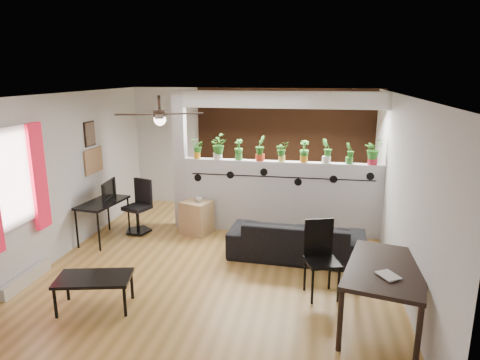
% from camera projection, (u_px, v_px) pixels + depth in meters
% --- Properties ---
extents(room_shell, '(6.30, 7.10, 2.90)m').
position_uv_depth(room_shell, '(220.00, 182.00, 6.44)').
color(room_shell, olive).
rests_on(room_shell, ground).
extents(partition_wall, '(3.60, 0.18, 1.35)m').
position_uv_depth(partition_wall, '(281.00, 197.00, 7.89)').
color(partition_wall, '#BCBCC1').
rests_on(partition_wall, ground).
extents(ceiling_header, '(3.60, 0.18, 0.30)m').
position_uv_depth(ceiling_header, '(283.00, 100.00, 7.45)').
color(ceiling_header, silver).
rests_on(ceiling_header, room_shell).
extents(pier_column, '(0.22, 0.20, 2.60)m').
position_uv_depth(pier_column, '(180.00, 160.00, 8.06)').
color(pier_column, '#BCBCC1').
rests_on(pier_column, ground).
extents(brick_panel, '(3.90, 0.05, 2.60)m').
position_uv_depth(brick_panel, '(287.00, 150.00, 9.14)').
color(brick_panel, '#9B522D').
rests_on(brick_panel, ground).
extents(vine_decal, '(3.31, 0.01, 0.30)m').
position_uv_depth(vine_decal, '(281.00, 177.00, 7.70)').
color(vine_decal, black).
rests_on(vine_decal, partition_wall).
extents(window_assembly, '(0.09, 1.30, 1.55)m').
position_uv_depth(window_assembly, '(13.00, 181.00, 5.67)').
color(window_assembly, white).
rests_on(window_assembly, room_shell).
extents(baseboard_heater, '(0.08, 1.00, 0.18)m').
position_uv_depth(baseboard_heater, '(27.00, 279.00, 6.02)').
color(baseboard_heater, silver).
rests_on(baseboard_heater, ground).
extents(corkboard, '(0.03, 0.60, 0.45)m').
position_uv_depth(corkboard, '(94.00, 161.00, 7.77)').
color(corkboard, '#986A49').
rests_on(corkboard, room_shell).
extents(framed_art, '(0.03, 0.34, 0.44)m').
position_uv_depth(framed_art, '(90.00, 134.00, 7.60)').
color(framed_art, '#8C7259').
rests_on(framed_art, room_shell).
extents(ceiling_fan, '(1.19, 1.19, 0.43)m').
position_uv_depth(ceiling_fan, '(160.00, 116.00, 6.04)').
color(ceiling_fan, black).
rests_on(ceiling_fan, room_shell).
extents(potted_plant_0, '(0.21, 0.19, 0.37)m').
position_uv_depth(potted_plant_0, '(197.00, 148.00, 7.94)').
color(potted_plant_0, orange).
rests_on(potted_plant_0, partition_wall).
extents(potted_plant_1, '(0.30, 0.31, 0.46)m').
position_uv_depth(potted_plant_1, '(218.00, 146.00, 7.86)').
color(potted_plant_1, silver).
rests_on(potted_plant_1, partition_wall).
extents(potted_plant_2, '(0.22, 0.20, 0.38)m').
position_uv_depth(potted_plant_2, '(239.00, 149.00, 7.81)').
color(potted_plant_2, '#398C33').
rests_on(potted_plant_2, partition_wall).
extents(potted_plant_3, '(0.23, 0.26, 0.46)m').
position_uv_depth(potted_plant_3, '(260.00, 148.00, 7.73)').
color(potted_plant_3, red).
rests_on(potted_plant_3, partition_wall).
extents(potted_plant_4, '(0.21, 0.19, 0.36)m').
position_uv_depth(potted_plant_4, '(282.00, 151.00, 7.67)').
color(potted_plant_4, '#D7C44C').
rests_on(potted_plant_4, partition_wall).
extents(potted_plant_5, '(0.20, 0.16, 0.39)m').
position_uv_depth(potted_plant_5, '(304.00, 151.00, 7.60)').
color(potted_plant_5, '#C37B16').
rests_on(potted_plant_5, partition_wall).
extents(potted_plant_6, '(0.27, 0.25, 0.43)m').
position_uv_depth(potted_plant_6, '(327.00, 150.00, 7.53)').
color(potted_plant_6, silver).
rests_on(potted_plant_6, partition_wall).
extents(potted_plant_7, '(0.23, 0.21, 0.38)m').
position_uv_depth(potted_plant_7, '(350.00, 152.00, 7.47)').
color(potted_plant_7, '#398B32').
rests_on(potted_plant_7, partition_wall).
extents(potted_plant_8, '(0.30, 0.30, 0.46)m').
position_uv_depth(potted_plant_8, '(373.00, 151.00, 7.39)').
color(potted_plant_8, '#B21C34').
rests_on(potted_plant_8, partition_wall).
extents(sofa, '(2.09, 0.92, 0.60)m').
position_uv_depth(sofa, '(297.00, 239.00, 6.87)').
color(sofa, black).
rests_on(sofa, ground).
extents(cube_shelf, '(0.62, 0.59, 0.61)m').
position_uv_depth(cube_shelf, '(197.00, 217.00, 7.91)').
color(cube_shelf, '#A88458').
rests_on(cube_shelf, ground).
extents(cup, '(0.14, 0.14, 0.10)m').
position_uv_depth(cup, '(199.00, 199.00, 7.81)').
color(cup, gray).
rests_on(cup, cube_shelf).
extents(computer_desk, '(0.64, 1.05, 0.71)m').
position_uv_depth(computer_desk, '(103.00, 205.00, 7.50)').
color(computer_desk, black).
rests_on(computer_desk, ground).
extents(monitor, '(0.34, 0.09, 0.19)m').
position_uv_depth(monitor, '(106.00, 194.00, 7.60)').
color(monitor, black).
rests_on(monitor, computer_desk).
extents(office_chair, '(0.53, 0.53, 0.98)m').
position_uv_depth(office_chair, '(139.00, 210.00, 7.94)').
color(office_chair, black).
rests_on(office_chair, ground).
extents(dining_table, '(1.14, 1.55, 0.76)m').
position_uv_depth(dining_table, '(386.00, 273.00, 4.88)').
color(dining_table, black).
rests_on(dining_table, ground).
extents(book, '(0.28, 0.30, 0.02)m').
position_uv_depth(book, '(381.00, 277.00, 4.59)').
color(book, gray).
rests_on(book, dining_table).
extents(folding_chair, '(0.52, 0.52, 1.03)m').
position_uv_depth(folding_chair, '(320.00, 251.00, 5.67)').
color(folding_chair, black).
rests_on(folding_chair, ground).
extents(coffee_table, '(1.00, 0.70, 0.43)m').
position_uv_depth(coffee_table, '(94.00, 280.00, 5.35)').
color(coffee_table, black).
rests_on(coffee_table, ground).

